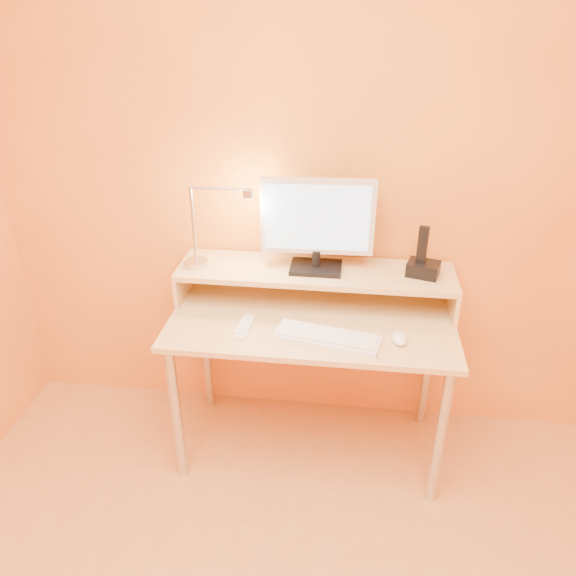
# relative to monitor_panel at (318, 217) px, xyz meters

# --- Properties ---
(wall_back) EXTENTS (3.00, 0.04, 2.50)m
(wall_back) POSITION_rel_monitor_panel_xyz_m (-0.00, 0.16, 0.13)
(wall_back) COLOR #F99C38
(wall_back) RESTS_ON floor
(desk_leg_fl) EXTENTS (0.04, 0.04, 0.69)m
(desk_leg_fl) POSITION_rel_monitor_panel_xyz_m (-0.55, -0.41, -0.77)
(desk_leg_fl) COLOR silver
(desk_leg_fl) RESTS_ON floor
(desk_leg_fr) EXTENTS (0.04, 0.04, 0.69)m
(desk_leg_fr) POSITION_rel_monitor_panel_xyz_m (0.55, -0.41, -0.77)
(desk_leg_fr) COLOR silver
(desk_leg_fr) RESTS_ON floor
(desk_leg_bl) EXTENTS (0.04, 0.04, 0.69)m
(desk_leg_bl) POSITION_rel_monitor_panel_xyz_m (-0.55, 0.09, -0.77)
(desk_leg_bl) COLOR silver
(desk_leg_bl) RESTS_ON floor
(desk_leg_br) EXTENTS (0.04, 0.04, 0.69)m
(desk_leg_br) POSITION_rel_monitor_panel_xyz_m (0.55, 0.09, -0.77)
(desk_leg_br) COLOR silver
(desk_leg_br) RESTS_ON floor
(desk_lower) EXTENTS (1.20, 0.60, 0.02)m
(desk_lower) POSITION_rel_monitor_panel_xyz_m (-0.00, -0.16, -0.41)
(desk_lower) COLOR #DBB468
(desk_lower) RESTS_ON floor
(shelf_riser_left) EXTENTS (0.02, 0.30, 0.14)m
(shelf_riser_left) POSITION_rel_monitor_panel_xyz_m (-0.59, -0.01, -0.33)
(shelf_riser_left) COLOR #DBB468
(shelf_riser_left) RESTS_ON desk_lower
(shelf_riser_right) EXTENTS (0.02, 0.30, 0.14)m
(shelf_riser_right) POSITION_rel_monitor_panel_xyz_m (0.59, -0.01, -0.33)
(shelf_riser_right) COLOR #DBB468
(shelf_riser_right) RESTS_ON desk_lower
(desk_shelf) EXTENTS (1.20, 0.30, 0.02)m
(desk_shelf) POSITION_rel_monitor_panel_xyz_m (-0.00, -0.01, -0.25)
(desk_shelf) COLOR #DBB468
(desk_shelf) RESTS_ON desk_lower
(monitor_foot) EXTENTS (0.22, 0.16, 0.02)m
(monitor_foot) POSITION_rel_monitor_panel_xyz_m (0.00, -0.01, -0.23)
(monitor_foot) COLOR black
(monitor_foot) RESTS_ON desk_shelf
(monitor_neck) EXTENTS (0.04, 0.04, 0.07)m
(monitor_neck) POSITION_rel_monitor_panel_xyz_m (0.00, -0.01, -0.19)
(monitor_neck) COLOR black
(monitor_neck) RESTS_ON monitor_foot
(monitor_panel) EXTENTS (0.48, 0.05, 0.32)m
(monitor_panel) POSITION_rel_monitor_panel_xyz_m (0.00, 0.00, 0.00)
(monitor_panel) COLOR silver
(monitor_panel) RESTS_ON monitor_neck
(monitor_back) EXTENTS (0.43, 0.03, 0.28)m
(monitor_back) POSITION_rel_monitor_panel_xyz_m (0.00, 0.02, 0.00)
(monitor_back) COLOR black
(monitor_back) RESTS_ON monitor_panel
(monitor_screen) EXTENTS (0.43, 0.02, 0.28)m
(monitor_screen) POSITION_rel_monitor_panel_xyz_m (0.00, -0.02, 0.00)
(monitor_screen) COLOR #95C0E5
(monitor_screen) RESTS_ON monitor_panel
(lamp_base) EXTENTS (0.10, 0.10, 0.02)m
(lamp_base) POSITION_rel_monitor_panel_xyz_m (-0.52, -0.04, -0.23)
(lamp_base) COLOR silver
(lamp_base) RESTS_ON desk_shelf
(lamp_post) EXTENTS (0.01, 0.01, 0.33)m
(lamp_post) POSITION_rel_monitor_panel_xyz_m (-0.52, -0.04, -0.05)
(lamp_post) COLOR silver
(lamp_post) RESTS_ON lamp_base
(lamp_arm) EXTENTS (0.24, 0.01, 0.01)m
(lamp_arm) POSITION_rel_monitor_panel_xyz_m (-0.40, -0.04, 0.12)
(lamp_arm) COLOR silver
(lamp_arm) RESTS_ON lamp_post
(lamp_head) EXTENTS (0.04, 0.04, 0.03)m
(lamp_head) POSITION_rel_monitor_panel_xyz_m (-0.28, -0.04, 0.10)
(lamp_head) COLOR silver
(lamp_head) RESTS_ON lamp_arm
(lamp_bulb) EXTENTS (0.03, 0.03, 0.00)m
(lamp_bulb) POSITION_rel_monitor_panel_xyz_m (-0.28, -0.04, 0.09)
(lamp_bulb) COLOR #FFEAC6
(lamp_bulb) RESTS_ON lamp_head
(phone_dock) EXTENTS (0.15, 0.13, 0.06)m
(phone_dock) POSITION_rel_monitor_panel_xyz_m (0.45, -0.01, -0.21)
(phone_dock) COLOR black
(phone_dock) RESTS_ON desk_shelf
(phone_handset) EXTENTS (0.05, 0.04, 0.16)m
(phone_handset) POSITION_rel_monitor_panel_xyz_m (0.44, -0.01, -0.10)
(phone_handset) COLOR black
(phone_handset) RESTS_ON phone_dock
(phone_led) EXTENTS (0.01, 0.00, 0.04)m
(phone_led) POSITION_rel_monitor_panel_xyz_m (0.50, -0.06, -0.21)
(phone_led) COLOR #3A7DFF
(phone_led) RESTS_ON phone_dock
(keyboard) EXTENTS (0.43, 0.21, 0.02)m
(keyboard) POSITION_rel_monitor_panel_xyz_m (0.07, -0.32, -0.39)
(keyboard) COLOR white
(keyboard) RESTS_ON desk_lower
(mouse) EXTENTS (0.07, 0.11, 0.03)m
(mouse) POSITION_rel_monitor_panel_xyz_m (0.35, -0.29, -0.38)
(mouse) COLOR silver
(mouse) RESTS_ON desk_lower
(remote_control) EXTENTS (0.06, 0.18, 0.02)m
(remote_control) POSITION_rel_monitor_panel_xyz_m (-0.27, -0.27, -0.39)
(remote_control) COLOR white
(remote_control) RESTS_ON desk_lower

